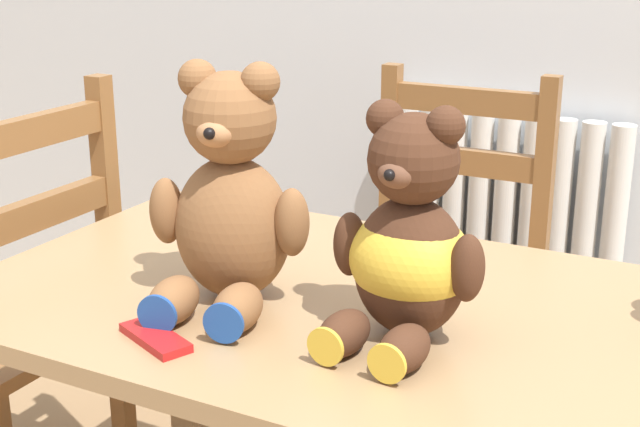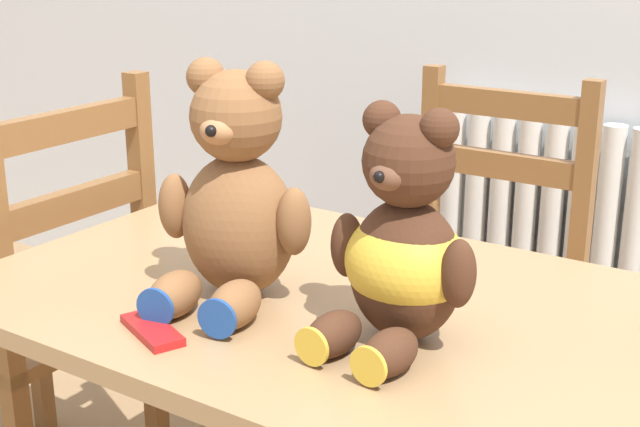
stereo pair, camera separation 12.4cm
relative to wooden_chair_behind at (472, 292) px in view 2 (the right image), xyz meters
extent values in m
cylinder|color=silver|center=(-0.27, 0.44, -0.08)|extent=(0.06, 0.06, 0.80)
cylinder|color=silver|center=(-0.19, 0.44, -0.08)|extent=(0.06, 0.06, 0.80)
cylinder|color=silver|center=(-0.12, 0.44, -0.08)|extent=(0.06, 0.06, 0.80)
cylinder|color=silver|center=(-0.05, 0.44, -0.08)|extent=(0.06, 0.06, 0.80)
cylinder|color=silver|center=(0.02, 0.44, -0.08)|extent=(0.06, 0.06, 0.80)
cylinder|color=silver|center=(0.09, 0.44, -0.08)|extent=(0.06, 0.06, 0.80)
cylinder|color=silver|center=(0.16, 0.44, -0.08)|extent=(0.06, 0.06, 0.80)
cylinder|color=silver|center=(0.23, 0.44, -0.08)|extent=(0.06, 0.06, 0.80)
cube|color=silver|center=(0.02, 0.44, -0.46)|extent=(0.64, 0.10, 0.04)
cube|color=#9E7A51|center=(0.14, -0.69, 0.23)|extent=(1.25, 0.71, 0.03)
cube|color=#9E7A51|center=(-0.43, -0.38, -0.13)|extent=(0.06, 0.06, 0.69)
cube|color=brown|center=(0.00, -0.05, -0.01)|extent=(0.42, 0.42, 0.03)
cube|color=brown|center=(-0.19, -0.24, -0.25)|extent=(0.04, 0.04, 0.45)
cube|color=brown|center=(0.19, 0.14, 0.00)|extent=(0.04, 0.04, 0.95)
cube|color=brown|center=(-0.19, 0.14, 0.00)|extent=(0.04, 0.04, 0.95)
cube|color=brown|center=(0.00, 0.14, 0.40)|extent=(0.34, 0.03, 0.06)
cube|color=brown|center=(0.00, 0.14, 0.26)|extent=(0.34, 0.03, 0.06)
cube|color=brown|center=(-0.80, -0.60, -0.04)|extent=(0.45, 0.41, 0.03)
cube|color=brown|center=(-1.00, -0.42, -0.27)|extent=(0.04, 0.04, 0.42)
cube|color=brown|center=(-0.59, -0.79, 0.01)|extent=(0.04, 0.04, 0.97)
cube|color=brown|center=(-0.59, -0.42, 0.01)|extent=(0.04, 0.04, 0.97)
cube|color=brown|center=(-0.59, -0.60, 0.42)|extent=(0.03, 0.33, 0.06)
cube|color=brown|center=(-0.59, -0.60, 0.26)|extent=(0.03, 0.33, 0.06)
ellipsoid|color=brown|center=(-0.06, -0.75, 0.36)|extent=(0.20, 0.18, 0.22)
sphere|color=brown|center=(-0.06, -0.75, 0.52)|extent=(0.13, 0.13, 0.13)
sphere|color=brown|center=(-0.01, -0.74, 0.58)|extent=(0.06, 0.06, 0.06)
sphere|color=brown|center=(-0.10, -0.76, 0.58)|extent=(0.06, 0.06, 0.06)
ellipsoid|color=#B2794C|center=(-0.05, -0.80, 0.51)|extent=(0.07, 0.06, 0.04)
sphere|color=black|center=(-0.04, -0.83, 0.52)|extent=(0.02, 0.02, 0.02)
ellipsoid|color=brown|center=(0.04, -0.75, 0.38)|extent=(0.06, 0.06, 0.10)
ellipsoid|color=brown|center=(-0.15, -0.79, 0.38)|extent=(0.06, 0.06, 0.10)
ellipsoid|color=brown|center=(0.01, -0.85, 0.28)|extent=(0.08, 0.12, 0.06)
cylinder|color=#1E4793|center=(0.02, -0.90, 0.28)|extent=(0.06, 0.02, 0.06)
ellipsoid|color=brown|center=(-0.08, -0.87, 0.28)|extent=(0.08, 0.12, 0.06)
cylinder|color=#1E4793|center=(-0.07, -0.92, 0.28)|extent=(0.06, 0.02, 0.06)
ellipsoid|color=#472819|center=(0.23, -0.75, 0.35)|extent=(0.17, 0.14, 0.19)
sphere|color=#472819|center=(0.23, -0.75, 0.50)|extent=(0.12, 0.12, 0.12)
sphere|color=#472819|center=(0.27, -0.76, 0.54)|extent=(0.05, 0.05, 0.05)
sphere|color=#472819|center=(0.18, -0.75, 0.54)|extent=(0.05, 0.05, 0.05)
ellipsoid|color=brown|center=(0.22, -0.80, 0.49)|extent=(0.05, 0.05, 0.04)
sphere|color=black|center=(0.22, -0.82, 0.49)|extent=(0.02, 0.02, 0.02)
ellipsoid|color=#472819|center=(0.31, -0.77, 0.37)|extent=(0.05, 0.05, 0.09)
ellipsoid|color=#472819|center=(0.14, -0.76, 0.37)|extent=(0.05, 0.05, 0.09)
ellipsoid|color=#472819|center=(0.26, -0.86, 0.28)|extent=(0.06, 0.10, 0.06)
cylinder|color=gold|center=(0.26, -0.90, 0.28)|extent=(0.05, 0.01, 0.05)
ellipsoid|color=#472819|center=(0.18, -0.85, 0.28)|extent=(0.06, 0.10, 0.06)
cylinder|color=gold|center=(0.17, -0.90, 0.28)|extent=(0.05, 0.01, 0.05)
ellipsoid|color=gold|center=(0.23, -0.75, 0.36)|extent=(0.18, 0.16, 0.14)
cube|color=red|center=(-0.06, -0.94, 0.26)|extent=(0.13, 0.09, 0.01)
camera|label=1|loc=(0.64, -1.80, 0.78)|focal=50.00mm
camera|label=2|loc=(0.74, -1.73, 0.78)|focal=50.00mm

